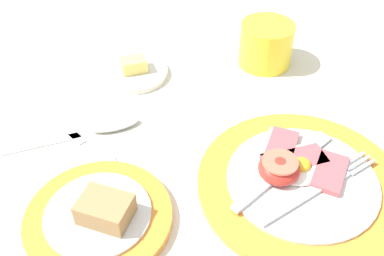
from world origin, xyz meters
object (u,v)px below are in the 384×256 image
at_px(breakfast_plate, 299,180).
at_px(teaspoon_by_saucer, 96,129).
at_px(butter_dish, 134,71).
at_px(sugar_cup, 266,43).
at_px(teaspoon_near_cup, 92,150).
at_px(bread_plate, 100,216).

distance_m(breakfast_plate, teaspoon_by_saucer, 0.29).
bearing_deg(butter_dish, sugar_cup, 2.81).
height_order(butter_dish, teaspoon_near_cup, butter_dish).
height_order(sugar_cup, butter_dish, sugar_cup).
height_order(breakfast_plate, teaspoon_near_cup, breakfast_plate).
bearing_deg(bread_plate, teaspoon_near_cup, 97.24).
bearing_deg(teaspoon_by_saucer, bread_plate, -99.09).
bearing_deg(sugar_cup, teaspoon_near_cup, -146.80).
height_order(bread_plate, butter_dish, bread_plate).
relative_size(breakfast_plate, sugar_cup, 2.94).
bearing_deg(butter_dish, teaspoon_by_saucer, -113.20).
distance_m(bread_plate, sugar_cup, 0.41).
xyz_separation_m(butter_dish, teaspoon_by_saucer, (-0.06, -0.13, -0.00)).
bearing_deg(sugar_cup, breakfast_plate, -94.70).
bearing_deg(breakfast_plate, butter_dish, 126.82).
bearing_deg(sugar_cup, butter_dish, -177.19).
relative_size(butter_dish, teaspoon_near_cup, 0.66).
xyz_separation_m(sugar_cup, butter_dish, (-0.22, -0.01, -0.03)).
bearing_deg(teaspoon_by_saucer, butter_dish, 54.05).
height_order(breakfast_plate, teaspoon_by_saucer, breakfast_plate).
distance_m(teaspoon_by_saucer, teaspoon_near_cup, 0.04).
relative_size(bread_plate, butter_dish, 1.57).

